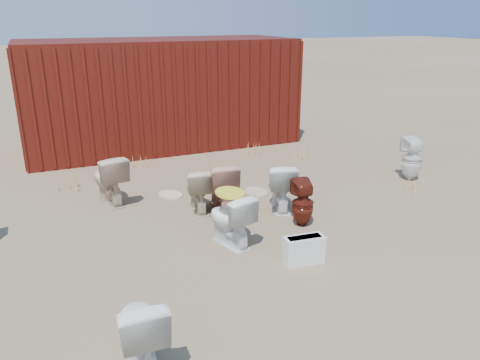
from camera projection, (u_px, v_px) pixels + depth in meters
name	position (u px, v px, depth m)	size (l,w,h in m)	color
ground	(257.00, 229.00, 6.72)	(100.00, 100.00, 0.00)	brown
shipping_container	(161.00, 93.00, 10.81)	(6.00, 2.40, 2.40)	#440E0B
toilet_front_a	(140.00, 330.00, 3.98)	(0.41, 0.72, 0.74)	white
toilet_front_pink	(220.00, 186.00, 7.27)	(0.44, 0.77, 0.79)	tan
toilet_front_c	(280.00, 186.00, 7.27)	(0.43, 0.76, 0.78)	white
toilet_front_maroon	(303.00, 203.00, 6.73)	(0.31, 0.32, 0.69)	#5B1A0F
toilet_back_beige_left	(109.00, 179.00, 7.51)	(0.46, 0.80, 0.82)	beige
toilet_back_beige_right	(198.00, 189.00, 7.22)	(0.40, 0.70, 0.71)	beige
toilet_back_yellowlid	(230.00, 219.00, 6.14)	(0.41, 0.71, 0.73)	white
toilet_back_e	(412.00, 159.00, 8.61)	(0.36, 0.37, 0.81)	white
yellow_lid	(230.00, 193.00, 6.02)	(0.37, 0.46, 0.03)	yellow
loose_tank	(304.00, 250.00, 5.75)	(0.50, 0.20, 0.35)	silver
loose_lid_near	(256.00, 192.00, 8.08)	(0.38, 0.49, 0.02)	#BFAD8A
loose_lid_far	(171.00, 195.00, 7.95)	(0.36, 0.47, 0.02)	beige
weed_clump_a	(66.00, 181.00, 8.18)	(0.36, 0.36, 0.30)	tan
weed_clump_b	(223.00, 162.00, 9.28)	(0.32, 0.32, 0.28)	tan
weed_clump_c	(303.00, 150.00, 10.06)	(0.36, 0.36, 0.33)	tan
weed_clump_d	(141.00, 161.00, 9.35)	(0.30, 0.30, 0.28)	tan
weed_clump_e	(255.00, 148.00, 10.31)	(0.34, 0.34, 0.28)	tan
weed_clump_f	(416.00, 185.00, 8.09)	(0.28, 0.28, 0.26)	tan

